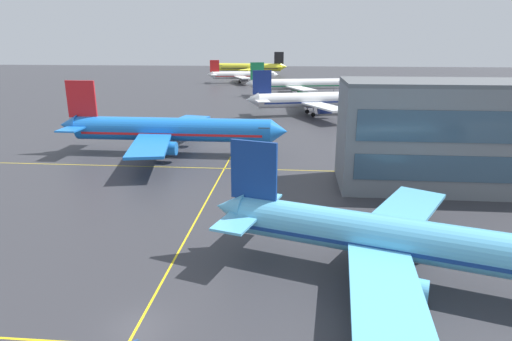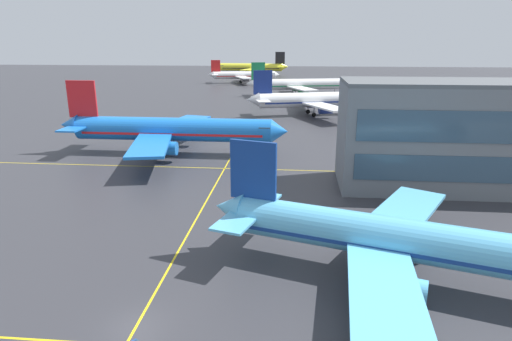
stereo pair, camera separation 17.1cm
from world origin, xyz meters
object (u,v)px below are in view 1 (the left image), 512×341
object	(u,v)px
airliner_far_left_stand	(297,84)
airliner_distant_taxiway	(251,67)
airliner_third_row	(316,100)
airliner_far_right_stand	(242,75)
airliner_front_gate	(403,240)
airliner_second_row	(170,130)

from	to	relation	value
airliner_far_left_stand	airliner_distant_taxiway	size ratio (longest dim) A/B	0.92
airliner_third_row	airliner_far_right_stand	xyz separation A→B (m)	(-29.05, 84.23, -0.53)
airliner_far_left_stand	airliner_distant_taxiway	distance (m)	90.63
airliner_front_gate	airliner_far_left_stand	bearing A→B (deg)	93.80
airliner_far_right_stand	airliner_third_row	bearing A→B (deg)	-70.97
airliner_far_right_stand	airliner_distant_taxiway	world-z (taller)	airliner_distant_taxiway
airliner_distant_taxiway	airliner_second_row	bearing A→B (deg)	-89.05
airliner_second_row	airliner_distant_taxiway	size ratio (longest dim) A/B	0.99
airliner_front_gate	airliner_second_row	distance (m)	49.03
airliner_third_row	airliner_front_gate	bearing A→B (deg)	-87.62
airliner_far_left_stand	airliner_far_right_stand	size ratio (longest dim) A/B	1.13
airliner_distant_taxiway	airliner_third_row	bearing A→B (deg)	-76.96
airliner_front_gate	airliner_far_right_stand	xyz separation A→B (m)	(-32.42, 165.34, -0.18)
airliner_second_row	airliner_distant_taxiway	xyz separation A→B (m)	(-2.82, 169.59, 0.02)
airliner_third_row	airliner_far_right_stand	size ratio (longest dim) A/B	1.14
airliner_front_gate	airliner_distant_taxiway	xyz separation A→B (m)	(-32.83, 208.35, 0.62)
airliner_second_row	airliner_distant_taxiway	distance (m)	169.61
airliner_front_gate	airliner_far_left_stand	xyz separation A→B (m)	(-8.05, 121.18, 0.29)
airliner_front_gate	airliner_second_row	xyz separation A→B (m)	(-30.01, 38.76, 0.60)
airliner_far_left_stand	airliner_distant_taxiway	bearing A→B (deg)	105.87
airliner_far_left_stand	airliner_far_right_stand	distance (m)	50.44
airliner_far_left_stand	airliner_far_right_stand	bearing A→B (deg)	118.89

